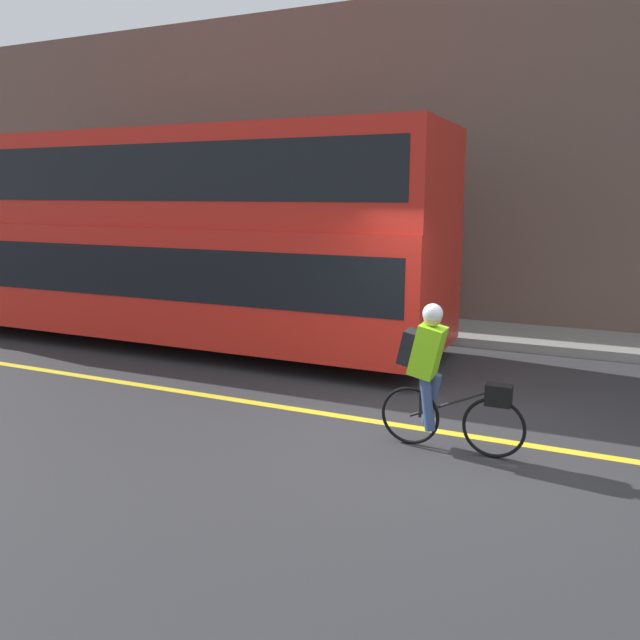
{
  "coord_description": "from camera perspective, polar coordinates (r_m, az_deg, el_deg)",
  "views": [
    {
      "loc": [
        1.63,
        -6.53,
        2.69
      ],
      "look_at": [
        -1.74,
        1.01,
        1.0
      ],
      "focal_mm": 35.0,
      "sensor_mm": 36.0,
      "label": 1
    }
  ],
  "objects": [
    {
      "name": "road_center_line",
      "position": [
        7.41,
        9.89,
        -9.86
      ],
      "size": [
        50.0,
        0.14,
        0.01
      ],
      "primitive_type": "cube",
      "color": "yellow",
      "rests_on": "ground_plane"
    },
    {
      "name": "building_facade",
      "position": [
        12.85,
        17.29,
        13.49
      ],
      "size": [
        60.0,
        0.3,
        6.48
      ],
      "color": "brown",
      "rests_on": "ground_plane"
    },
    {
      "name": "sidewalk_curb",
      "position": [
        12.12,
        15.81,
        -1.33
      ],
      "size": [
        60.0,
        1.71,
        0.16
      ],
      "color": "gray",
      "rests_on": "ground_plane"
    },
    {
      "name": "bus",
      "position": [
        11.69,
        -14.51,
        8.02
      ],
      "size": [
        10.37,
        2.61,
        3.69
      ],
      "color": "black",
      "rests_on": "ground_plane"
    },
    {
      "name": "ground_plane",
      "position": [
        7.25,
        9.52,
        -10.39
      ],
      "size": [
        80.0,
        80.0,
        0.0
      ],
      "primitive_type": "plane",
      "color": "#2D2D30"
    },
    {
      "name": "cyclist_on_bike",
      "position": [
        6.67,
        10.65,
        -4.66
      ],
      "size": [
        1.53,
        0.32,
        1.57
      ],
      "color": "black",
      "rests_on": "ground_plane"
    }
  ]
}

